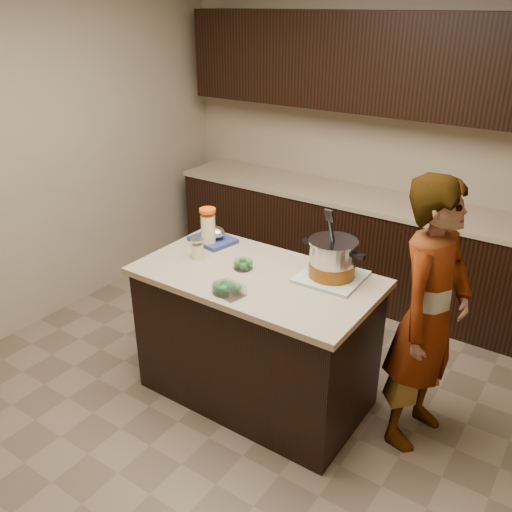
% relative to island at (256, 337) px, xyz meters
% --- Properties ---
extents(ground_plane, '(4.00, 4.00, 0.00)m').
position_rel_island_xyz_m(ground_plane, '(0.00, 0.00, -0.45)').
color(ground_plane, brown).
rests_on(ground_plane, ground).
extents(room_shell, '(4.04, 4.04, 2.72)m').
position_rel_island_xyz_m(room_shell, '(0.00, 0.00, 1.26)').
color(room_shell, tan).
rests_on(room_shell, ground).
extents(back_cabinets, '(3.60, 0.63, 2.33)m').
position_rel_island_xyz_m(back_cabinets, '(0.00, 1.74, 0.49)').
color(back_cabinets, black).
rests_on(back_cabinets, ground).
extents(island, '(1.46, 0.81, 0.90)m').
position_rel_island_xyz_m(island, '(0.00, 0.00, 0.00)').
color(island, black).
rests_on(island, ground).
extents(dish_towel, '(0.37, 0.37, 0.02)m').
position_rel_island_xyz_m(dish_towel, '(0.40, 0.21, 0.46)').
color(dish_towel, '#5D8A62').
rests_on(dish_towel, island).
extents(stock_pot, '(0.40, 0.30, 0.41)m').
position_rel_island_xyz_m(stock_pot, '(0.40, 0.21, 0.56)').
color(stock_pot, '#B7B7BC').
rests_on(stock_pot, dish_towel).
extents(lemonade_pitcher, '(0.14, 0.14, 0.26)m').
position_rel_island_xyz_m(lemonade_pitcher, '(-0.49, 0.16, 0.57)').
color(lemonade_pitcher, '#E9DB8E').
rests_on(lemonade_pitcher, island).
extents(mason_jar, '(0.11, 0.11, 0.14)m').
position_rel_island_xyz_m(mason_jar, '(-0.44, -0.02, 0.51)').
color(mason_jar, '#E9DB8E').
rests_on(mason_jar, island).
extents(broccoli_tub_left, '(0.15, 0.15, 0.06)m').
position_rel_island_xyz_m(broccoli_tub_left, '(-0.11, 0.02, 0.47)').
color(broccoli_tub_left, silver).
rests_on(broccoli_tub_left, island).
extents(broccoli_tub_right, '(0.16, 0.16, 0.06)m').
position_rel_island_xyz_m(broccoli_tub_right, '(-0.02, -0.29, 0.48)').
color(broccoli_tub_right, silver).
rests_on(broccoli_tub_right, island).
extents(broccoli_tub_rect, '(0.19, 0.15, 0.06)m').
position_rel_island_xyz_m(broccoli_tub_rect, '(0.02, -0.29, 0.47)').
color(broccoli_tub_rect, silver).
rests_on(broccoli_tub_rect, island).
extents(blue_tray, '(0.32, 0.28, 0.11)m').
position_rel_island_xyz_m(blue_tray, '(-0.51, 0.23, 0.48)').
color(blue_tray, navy).
rests_on(blue_tray, island).
extents(person, '(0.47, 0.64, 1.62)m').
position_rel_island_xyz_m(person, '(0.98, 0.26, 0.36)').
color(person, gray).
rests_on(person, ground).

